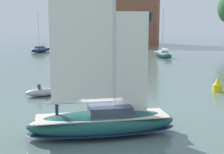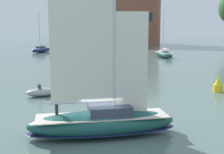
% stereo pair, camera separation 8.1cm
% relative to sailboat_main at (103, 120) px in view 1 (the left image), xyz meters
% --- Properties ---
extents(ground_plane, '(400.00, 400.00, 0.00)m').
position_rel_sailboat_main_xyz_m(ground_plane, '(-0.01, -0.01, -1.07)').
color(ground_plane, slate).
extents(waterfront_building, '(34.64, 18.17, 18.41)m').
position_rel_sailboat_main_xyz_m(waterfront_building, '(-19.53, 95.55, 8.17)').
color(waterfront_building, brown).
rests_on(waterfront_building, ground).
extents(sailboat_main, '(10.15, 6.35, 13.53)m').
position_rel_sailboat_main_xyz_m(sailboat_main, '(0.00, 0.00, 0.00)').
color(sailboat_main, '#194C47').
rests_on(sailboat_main, ground).
extents(sailboat_moored_near_marina, '(5.30, 7.97, 10.71)m').
position_rel_sailboat_main_xyz_m(sailboat_moored_near_marina, '(1.46, 50.70, -0.34)').
color(sailboat_moored_near_marina, '#194C47').
rests_on(sailboat_moored_near_marina, ground).
extents(sailboat_moored_mid_channel, '(3.84, 7.95, 10.54)m').
position_rel_sailboat_main_xyz_m(sailboat_moored_mid_channel, '(-30.77, 57.17, -0.36)').
color(sailboat_moored_mid_channel, navy).
rests_on(sailboat_moored_mid_channel, ground).
extents(motor_tender, '(3.65, 3.14, 1.34)m').
position_rel_sailboat_main_xyz_m(motor_tender, '(-8.72, 9.82, -0.64)').
color(motor_tender, '#99999E').
rests_on(motor_tender, ground).
extents(channel_buoy, '(1.03, 1.03, 1.88)m').
position_rel_sailboat_main_xyz_m(channel_buoy, '(9.00, 15.79, -0.33)').
color(channel_buoy, yellow).
rests_on(channel_buoy, ground).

